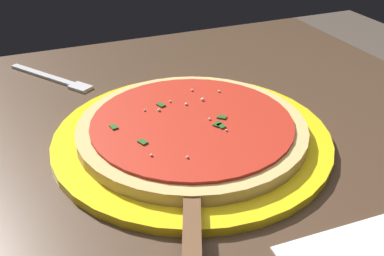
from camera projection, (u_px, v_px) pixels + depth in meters
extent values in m
cube|color=black|center=(270.00, 170.00, 1.22)|extent=(0.06, 0.06, 0.72)
cube|color=#473323|center=(169.00, 152.00, 0.62)|extent=(0.95, 0.84, 0.03)
cylinder|color=yellow|center=(192.00, 137.00, 0.61)|extent=(0.37, 0.37, 0.01)
cylinder|color=#DBB26B|center=(192.00, 128.00, 0.60)|extent=(0.30, 0.30, 0.02)
cylinder|color=red|center=(192.00, 122.00, 0.60)|extent=(0.27, 0.27, 0.00)
sphere|color=#EFEACC|center=(192.00, 90.00, 0.67)|extent=(0.00, 0.00, 0.00)
sphere|color=#EFEACC|center=(187.00, 157.00, 0.52)|extent=(0.00, 0.00, 0.00)
sphere|color=#EFEACC|center=(186.00, 104.00, 0.64)|extent=(0.00, 0.00, 0.00)
sphere|color=#EFEACC|center=(170.00, 101.00, 0.64)|extent=(0.00, 0.00, 0.00)
sphere|color=#EFEACC|center=(210.00, 119.00, 0.60)|extent=(0.00, 0.00, 0.00)
sphere|color=#EFEACC|center=(162.00, 110.00, 0.62)|extent=(0.00, 0.00, 0.00)
sphere|color=#EFEACC|center=(219.00, 91.00, 0.67)|extent=(0.00, 0.00, 0.00)
sphere|color=#EFEACC|center=(227.00, 130.00, 0.57)|extent=(0.00, 0.00, 0.00)
sphere|color=#EFEACC|center=(203.00, 100.00, 0.65)|extent=(0.01, 0.01, 0.01)
sphere|color=#EFEACC|center=(151.00, 155.00, 0.52)|extent=(0.00, 0.00, 0.00)
sphere|color=#EFEACC|center=(145.00, 110.00, 0.62)|extent=(0.00, 0.00, 0.00)
cube|color=#23561E|center=(143.00, 142.00, 0.55)|extent=(0.01, 0.01, 0.00)
cube|color=#23561E|center=(161.00, 105.00, 0.63)|extent=(0.01, 0.01, 0.00)
cube|color=#23561E|center=(218.00, 124.00, 0.59)|extent=(0.01, 0.01, 0.00)
cube|color=#23561E|center=(222.00, 117.00, 0.60)|extent=(0.01, 0.01, 0.00)
cube|color=#23561E|center=(221.00, 126.00, 0.58)|extent=(0.01, 0.01, 0.00)
cube|color=#23561E|center=(114.00, 127.00, 0.58)|extent=(0.01, 0.01, 0.00)
cube|color=silver|center=(192.00, 178.00, 0.52)|extent=(0.10, 0.11, 0.00)
cube|color=brown|center=(192.00, 245.00, 0.42)|extent=(0.07, 0.13, 0.01)
cube|color=silver|center=(42.00, 75.00, 0.80)|extent=(0.09, 0.13, 0.00)
cube|color=silver|center=(80.00, 87.00, 0.75)|extent=(0.04, 0.04, 0.00)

